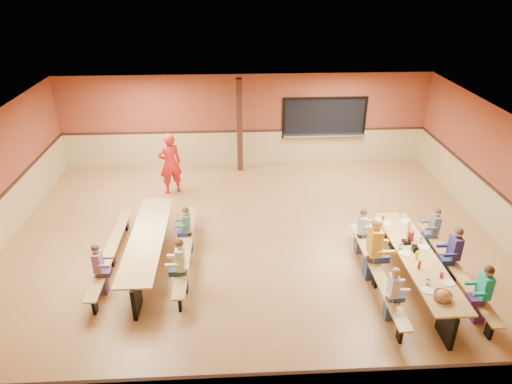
{
  "coord_description": "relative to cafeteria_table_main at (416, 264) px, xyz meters",
  "views": [
    {
      "loc": [
        -0.43,
        -9.35,
        6.14
      ],
      "look_at": [
        0.11,
        0.48,
        1.15
      ],
      "focal_mm": 32.0,
      "sensor_mm": 36.0,
      "label": 1
    }
  ],
  "objects": [
    {
      "name": "punch_pitcher",
      "position": [
        0.04,
        0.61,
        0.32
      ],
      "size": [
        0.16,
        0.16,
        0.22
      ],
      "primitive_type": "cylinder",
      "color": "red",
      "rests_on": "cafeteria_table_main"
    },
    {
      "name": "place_settings",
      "position": [
        -0.0,
        0.0,
        0.27
      ],
      "size": [
        0.65,
        3.3,
        0.11
      ],
      "primitive_type": null,
      "color": "beige",
      "rests_on": "cafeteria_table_main"
    },
    {
      "name": "room_envelope",
      "position": [
        -3.32,
        1.79,
        0.16
      ],
      "size": [
        12.04,
        10.04,
        3.02
      ],
      "color": "brown",
      "rests_on": "ground"
    },
    {
      "name": "seated_child_navy_right",
      "position": [
        0.82,
        0.14,
        0.11
      ],
      "size": [
        0.4,
        0.33,
        1.28
      ],
      "primitive_type": null,
      "color": "navy",
      "rests_on": "ground"
    },
    {
      "name": "cafeteria_table_second",
      "position": [
        -5.68,
        1.05,
        0.0
      ],
      "size": [
        1.91,
        3.7,
        0.74
      ],
      "color": "#AC8444",
      "rests_on": "ground"
    },
    {
      "name": "structural_post",
      "position": [
        -3.52,
        6.19,
        0.97
      ],
      "size": [
        0.18,
        0.18,
        3.0
      ],
      "primitive_type": "cube",
      "color": "black",
      "rests_on": "ground"
    },
    {
      "name": "seated_child_grey_left",
      "position": [
        -0.83,
        1.26,
        0.04
      ],
      "size": [
        0.33,
        0.27,
        1.13
      ],
      "primitive_type": null,
      "color": "#BDBDBD",
      "rests_on": "ground"
    },
    {
      "name": "napkin_dispenser",
      "position": [
        -0.01,
        0.17,
        0.28
      ],
      "size": [
        0.1,
        0.14,
        0.13
      ],
      "primitive_type": "cube",
      "color": "black",
      "rests_on": "cafeteria_table_main"
    },
    {
      "name": "seated_child_white_left",
      "position": [
        -0.83,
        -0.95,
        0.04
      ],
      "size": [
        0.34,
        0.27,
        1.14
      ],
      "primitive_type": null,
      "color": "silver",
      "rests_on": "ground"
    },
    {
      "name": "seated_adult_yellow",
      "position": [
        -0.83,
        0.33,
        0.2
      ],
      "size": [
        0.49,
        0.4,
        1.45
      ],
      "primitive_type": null,
      "color": "yellow",
      "rests_on": "ground"
    },
    {
      "name": "seated_child_char_right",
      "position": [
        0.82,
        1.16,
        0.06
      ],
      "size": [
        0.35,
        0.29,
        1.17
      ],
      "primitive_type": null,
      "color": "#4E515A",
      "rests_on": "ground"
    },
    {
      "name": "condiment_ketchup",
      "position": [
        -0.14,
        -0.41,
        0.3
      ],
      "size": [
        0.06,
        0.06,
        0.17
      ],
      "primitive_type": "cylinder",
      "color": "#B2140F",
      "rests_on": "cafeteria_table_main"
    },
    {
      "name": "seated_child_purple_sec",
      "position": [
        -6.5,
        0.11,
        0.05
      ],
      "size": [
        0.34,
        0.28,
        1.16
      ],
      "primitive_type": null,
      "color": "#96648B",
      "rests_on": "ground"
    },
    {
      "name": "ground",
      "position": [
        -3.32,
        1.79,
        -0.53
      ],
      "size": [
        12.0,
        12.0,
        0.0
      ],
      "primitive_type": "plane",
      "color": "olive",
      "rests_on": "ground"
    },
    {
      "name": "chip_bowl",
      "position": [
        -0.06,
        -1.33,
        0.29
      ],
      "size": [
        0.32,
        0.32,
        0.15
      ],
      "primitive_type": null,
      "color": "orange",
      "rests_on": "cafeteria_table_main"
    },
    {
      "name": "standing_woman",
      "position": [
        -5.57,
        4.68,
        0.39
      ],
      "size": [
        0.79,
        0.67,
        1.84
      ],
      "primitive_type": "imported",
      "rotation": [
        0.0,
        0.0,
        3.55
      ],
      "color": "red",
      "rests_on": "ground"
    },
    {
      "name": "seated_child_tan_sec",
      "position": [
        -4.85,
        0.08,
        0.09
      ],
      "size": [
        0.38,
        0.31,
        1.23
      ],
      "primitive_type": null,
      "color": "beige",
      "rests_on": "ground"
    },
    {
      "name": "condiment_mustard",
      "position": [
        -0.08,
        -0.1,
        0.3
      ],
      "size": [
        0.06,
        0.06,
        0.17
      ],
      "primitive_type": "cylinder",
      "color": "yellow",
      "rests_on": "cafeteria_table_main"
    },
    {
      "name": "table_paddle",
      "position": [
        -0.08,
        0.48,
        0.35
      ],
      "size": [
        0.16,
        0.16,
        0.56
      ],
      "color": "black",
      "rests_on": "cafeteria_table_main"
    },
    {
      "name": "seated_child_green_sec",
      "position": [
        -4.85,
        1.54,
        0.05
      ],
      "size": [
        0.34,
        0.28,
        1.15
      ],
      "primitive_type": null,
      "color": "#316B4F",
      "rests_on": "ground"
    },
    {
      "name": "kitchen_pass_through",
      "position": [
        -0.72,
        6.75,
        0.96
      ],
      "size": [
        2.78,
        0.28,
        1.38
      ],
      "color": "black",
      "rests_on": "ground"
    },
    {
      "name": "cafeteria_table_main",
      "position": [
        0.0,
        0.0,
        0.0
      ],
      "size": [
        1.91,
        3.7,
        0.74
      ],
      "color": "#AC8444",
      "rests_on": "ground"
    },
    {
      "name": "seated_child_teal_right",
      "position": [
        0.82,
        -1.11,
        0.09
      ],
      "size": [
        0.38,
        0.31,
        1.23
      ],
      "primitive_type": null,
      "color": "#1AA98A",
      "rests_on": "ground"
    }
  ]
}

